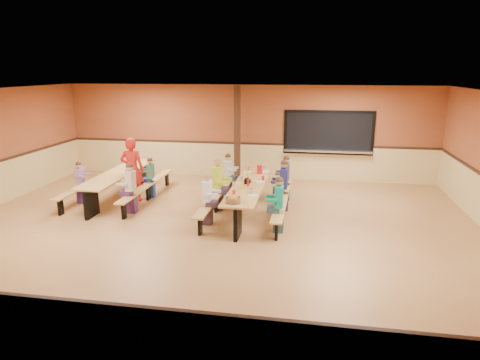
# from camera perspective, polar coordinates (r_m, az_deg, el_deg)

# --- Properties ---
(ground) EXTENTS (12.00, 12.00, 0.00)m
(ground) POSITION_cam_1_polar(r_m,az_deg,el_deg) (9.52, -3.83, -6.88)
(ground) COLOR #966439
(ground) RESTS_ON ground
(room_envelope) EXTENTS (12.04, 10.04, 3.02)m
(room_envelope) POSITION_cam_1_polar(r_m,az_deg,el_deg) (9.29, -3.90, -2.91)
(room_envelope) COLOR brown
(room_envelope) RESTS_ON ground
(kitchen_pass_through) EXTENTS (2.78, 0.28, 1.38)m
(kitchen_pass_through) POSITION_cam_1_polar(r_m,az_deg,el_deg) (13.72, 11.70, 5.96)
(kitchen_pass_through) COLOR black
(kitchen_pass_through) RESTS_ON ground
(structural_post) EXTENTS (0.18, 0.18, 3.00)m
(structural_post) POSITION_cam_1_polar(r_m,az_deg,el_deg) (13.36, -0.37, 6.08)
(structural_post) COLOR #321C10
(structural_post) RESTS_ON ground
(cafeteria_table_main) EXTENTS (1.91, 3.70, 0.74)m
(cafeteria_table_main) POSITION_cam_1_polar(r_m,az_deg,el_deg) (10.48, 1.17, -1.77)
(cafeteria_table_main) COLOR tan
(cafeteria_table_main) RESTS_ON ground
(cafeteria_table_second) EXTENTS (1.91, 3.70, 0.74)m
(cafeteria_table_second) POSITION_cam_1_polar(r_m,az_deg,el_deg) (12.20, -15.84, 0.02)
(cafeteria_table_second) COLOR tan
(cafeteria_table_second) RESTS_ON ground
(seated_child_white_left) EXTENTS (0.37, 0.30, 1.21)m
(seated_child_white_left) POSITION_cam_1_polar(r_m,az_deg,el_deg) (9.78, -4.41, -2.53)
(seated_child_white_left) COLOR white
(seated_child_white_left) RESTS_ON ground
(seated_adult_yellow) EXTENTS (0.43, 0.35, 1.33)m
(seated_adult_yellow) POSITION_cam_1_polar(r_m,az_deg,el_deg) (10.79, -3.00, -0.53)
(seated_adult_yellow) COLOR #BAD427
(seated_adult_yellow) RESTS_ON ground
(seated_child_grey_left) EXTENTS (0.35, 0.28, 1.16)m
(seated_child_grey_left) POSITION_cam_1_polar(r_m,az_deg,el_deg) (12.07, -1.61, 0.70)
(seated_child_grey_left) COLOR silver
(seated_child_grey_left) RESTS_ON ground
(seated_child_teal_right) EXTENTS (0.38, 0.31, 1.22)m
(seated_child_teal_right) POSITION_cam_1_polar(r_m,az_deg,el_deg) (9.34, 5.19, -3.35)
(seated_child_teal_right) COLOR #0E8669
(seated_child_teal_right) RESTS_ON ground
(seated_child_navy_right) EXTENTS (0.40, 0.33, 1.28)m
(seated_child_navy_right) POSITION_cam_1_polar(r_m,az_deg,el_deg) (10.78, 5.85, -0.75)
(seated_child_navy_right) COLOR navy
(seated_child_navy_right) RESTS_ON ground
(seated_child_char_right) EXTENTS (0.37, 0.30, 1.21)m
(seated_child_char_right) POSITION_cam_1_polar(r_m,az_deg,el_deg) (11.63, 6.15, 0.21)
(seated_child_char_right) COLOR #41434A
(seated_child_char_right) RESTS_ON ground
(seated_child_purple_sec) EXTENTS (0.32, 0.26, 1.11)m
(seated_child_purple_sec) POSITION_cam_1_polar(r_m,az_deg,el_deg) (12.09, -20.52, -0.35)
(seated_child_purple_sec) COLOR #8D6191
(seated_child_purple_sec) RESTS_ON ground
(seated_child_green_sec) EXTENTS (0.32, 0.26, 1.11)m
(seated_child_green_sec) POSITION_cam_1_polar(r_m,az_deg,el_deg) (12.08, -11.83, 0.27)
(seated_child_green_sec) COLOR #3A765D
(seated_child_green_sec) RESTS_ON ground
(seated_child_tan_sec) EXTENTS (0.39, 0.32, 1.24)m
(seated_child_tan_sec) POSITION_cam_1_polar(r_m,az_deg,el_deg) (10.89, -14.35, -1.08)
(seated_child_tan_sec) COLOR #BFA897
(seated_child_tan_sec) RESTS_ON ground
(standing_woman) EXTENTS (0.67, 0.47, 1.73)m
(standing_woman) POSITION_cam_1_polar(r_m,az_deg,el_deg) (11.82, -14.18, 1.37)
(standing_woman) COLOR red
(standing_woman) RESTS_ON ground
(punch_pitcher) EXTENTS (0.16, 0.16, 0.22)m
(punch_pitcher) POSITION_cam_1_polar(r_m,az_deg,el_deg) (11.53, 2.63, 1.40)
(punch_pitcher) COLOR red
(punch_pitcher) RESTS_ON cafeteria_table_main
(chip_bowl) EXTENTS (0.32, 0.32, 0.15)m
(chip_bowl) POSITION_cam_1_polar(r_m,az_deg,el_deg) (9.02, -0.94, -2.59)
(chip_bowl) COLOR orange
(chip_bowl) RESTS_ON cafeteria_table_main
(napkin_dispenser) EXTENTS (0.10, 0.14, 0.13)m
(napkin_dispenser) POSITION_cam_1_polar(r_m,az_deg,el_deg) (10.51, 0.90, -0.14)
(napkin_dispenser) COLOR black
(napkin_dispenser) RESTS_ON cafeteria_table_main
(condiment_mustard) EXTENTS (0.06, 0.06, 0.17)m
(condiment_mustard) POSITION_cam_1_polar(r_m,az_deg,el_deg) (10.01, 0.31, -0.77)
(condiment_mustard) COLOR yellow
(condiment_mustard) RESTS_ON cafeteria_table_main
(condiment_ketchup) EXTENTS (0.06, 0.06, 0.17)m
(condiment_ketchup) POSITION_cam_1_polar(r_m,az_deg,el_deg) (10.28, 1.09, -0.37)
(condiment_ketchup) COLOR #B2140F
(condiment_ketchup) RESTS_ON cafeteria_table_main
(table_paddle) EXTENTS (0.16, 0.16, 0.56)m
(table_paddle) POSITION_cam_1_polar(r_m,az_deg,el_deg) (10.61, 1.00, 0.40)
(table_paddle) COLOR black
(table_paddle) RESTS_ON cafeteria_table_main
(place_settings) EXTENTS (0.65, 3.30, 0.11)m
(place_settings) POSITION_cam_1_polar(r_m,az_deg,el_deg) (10.41, 1.18, -0.35)
(place_settings) COLOR beige
(place_settings) RESTS_ON cafeteria_table_main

